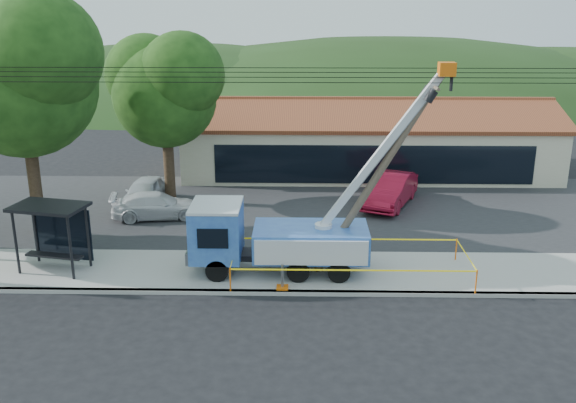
% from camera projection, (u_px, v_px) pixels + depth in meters
% --- Properties ---
extents(ground, '(120.00, 120.00, 0.00)m').
position_uv_depth(ground, '(303.00, 322.00, 21.49)').
color(ground, black).
rests_on(ground, ground).
extents(curb, '(60.00, 0.25, 0.15)m').
position_uv_depth(curb, '(303.00, 293.00, 23.47)').
color(curb, '#A9A79E').
rests_on(curb, ground).
extents(sidewalk, '(60.00, 4.00, 0.15)m').
position_uv_depth(sidewalk, '(303.00, 272.00, 25.28)').
color(sidewalk, '#A9A79E').
rests_on(sidewalk, ground).
extents(parking_lot, '(60.00, 12.00, 0.10)m').
position_uv_depth(parking_lot, '(303.00, 209.00, 32.91)').
color(parking_lot, '#28282B').
rests_on(parking_lot, ground).
extents(strip_mall, '(22.50, 8.53, 4.67)m').
position_uv_depth(strip_mall, '(367.00, 142.00, 39.89)').
color(strip_mall, beige).
rests_on(strip_mall, ground).
extents(tree_west_near, '(7.56, 6.72, 10.80)m').
position_uv_depth(tree_west_near, '(21.00, 69.00, 27.09)').
color(tree_west_near, '#332316').
rests_on(tree_west_near, ground).
extents(tree_lot, '(6.30, 5.60, 8.94)m').
position_uv_depth(tree_lot, '(164.00, 86.00, 32.16)').
color(tree_lot, '#332316').
rests_on(tree_lot, ground).
extents(hill_west, '(78.40, 56.00, 28.00)m').
position_uv_depth(hill_west, '(173.00, 93.00, 74.23)').
color(hill_west, '#1C3212').
rests_on(hill_west, ground).
extents(hill_center, '(89.60, 64.00, 32.00)m').
position_uv_depth(hill_center, '(389.00, 94.00, 73.72)').
color(hill_center, '#1C3212').
rests_on(hill_center, ground).
extents(hill_east, '(72.80, 52.00, 26.00)m').
position_uv_depth(hill_east, '(564.00, 94.00, 73.32)').
color(hill_east, '#1C3212').
rests_on(hill_east, ground).
extents(utility_truck, '(9.73, 3.69, 8.09)m').
position_uv_depth(utility_truck, '(274.00, 236.00, 24.79)').
color(utility_truck, black).
rests_on(utility_truck, ground).
extents(leaning_pole, '(4.72, 1.63, 7.99)m').
position_uv_depth(leaning_pole, '(384.00, 164.00, 23.90)').
color(leaning_pole, brown).
rests_on(leaning_pole, ground).
extents(bus_shelter, '(3.05, 2.23, 2.66)m').
position_uv_depth(bus_shelter, '(53.00, 221.00, 24.89)').
color(bus_shelter, black).
rests_on(bus_shelter, ground).
extents(caution_tape, '(8.96, 3.21, 0.93)m').
position_uv_depth(caution_tape, '(350.00, 258.00, 24.65)').
color(caution_tape, orange).
rests_on(caution_tape, ground).
extents(car_silver, '(2.14, 4.35, 1.43)m').
position_uv_depth(car_silver, '(146.00, 207.00, 33.42)').
color(car_silver, silver).
rests_on(car_silver, ground).
extents(car_red, '(3.53, 5.26, 1.64)m').
position_uv_depth(car_red, '(390.00, 207.00, 33.45)').
color(car_red, '#A2102A').
rests_on(car_red, ground).
extents(car_white, '(4.59, 2.46, 1.26)m').
position_uv_depth(car_white, '(158.00, 220.00, 31.50)').
color(car_white, silver).
rests_on(car_white, ground).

